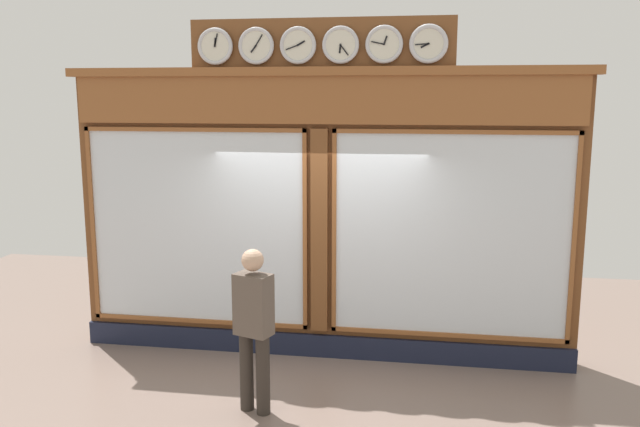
# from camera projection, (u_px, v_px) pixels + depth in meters

# --- Properties ---
(shop_facade) EXTENTS (6.13, 0.42, 4.02)m
(shop_facade) POSITION_uv_depth(u_px,v_px,m) (322.00, 211.00, 7.90)
(shop_facade) COLOR brown
(shop_facade) RESTS_ON ground_plane
(pedestrian) EXTENTS (0.41, 0.33, 1.69)m
(pedestrian) POSITION_uv_depth(u_px,v_px,m) (254.00, 324.00, 6.51)
(pedestrian) COLOR #312A24
(pedestrian) RESTS_ON ground_plane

